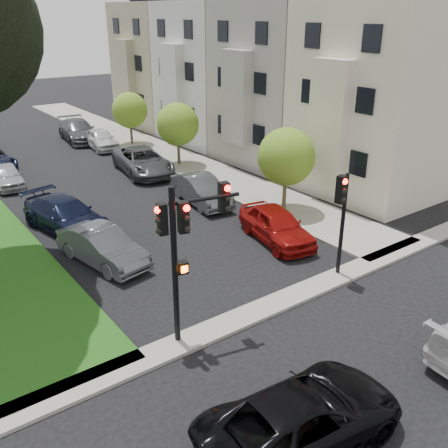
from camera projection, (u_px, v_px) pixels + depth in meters
ground at (318, 333)px, 15.65m from camera, size 140.00×140.00×0.00m
sidewalk_right at (146, 146)px, 37.09m from camera, size 3.50×44.00×0.12m
sidewalk_cross at (276, 304)px, 17.11m from camera, size 60.00×1.00×0.12m
house_a at (384, 61)px, 25.64m from camera, size 7.70×7.55×15.97m
house_b at (285, 52)px, 31.19m from camera, size 7.70×7.55×15.97m
house_c at (215, 46)px, 36.75m from camera, size 7.70×7.55×15.97m
house_d at (164, 42)px, 42.31m from camera, size 7.70×7.55×15.97m
small_tree_a at (286, 157)px, 24.10m from camera, size 2.82×2.82×4.23m
small_tree_b at (178, 124)px, 31.60m from camera, size 2.71×2.71×4.06m
small_tree_c at (130, 110)px, 36.64m from camera, size 2.61×2.61×3.91m
traffic_signal_main at (185, 236)px, 14.09m from camera, size 2.45×0.70×5.00m
traffic_signal_secondary at (342, 207)px, 17.91m from camera, size 0.54×0.43×4.05m
car_cross_near at (303, 417)px, 11.46m from camera, size 5.27×2.75×1.42m
car_parked_0 at (276, 225)px, 21.63m from camera, size 2.65×4.73×1.52m
car_parked_1 at (201, 190)px, 25.94m from camera, size 2.02×4.59×1.47m
car_parked_2 at (143, 161)px, 30.80m from camera, size 3.37×5.90×1.55m
car_parked_3 at (101, 139)px, 36.36m from camera, size 2.03×4.35×1.44m
car_parked_4 at (79, 131)px, 38.58m from camera, size 2.89×5.74×1.60m
car_parked_5 at (103, 247)px, 19.73m from camera, size 2.39×4.62×1.45m
car_parked_6 at (66, 215)px, 22.71m from camera, size 3.05×5.46×1.49m
car_parked_7 at (7, 176)px, 28.48m from camera, size 1.85×3.88×1.28m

